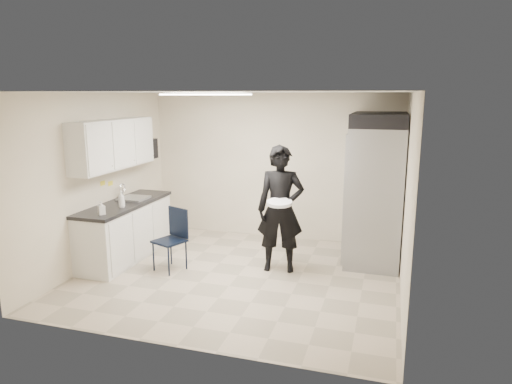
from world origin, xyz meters
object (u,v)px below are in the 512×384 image
(folding_chair, at_px, (169,241))
(man_tuxedo, at_px, (280,209))
(lower_counter, at_px, (126,232))
(commercial_fridge, at_px, (376,194))

(folding_chair, height_order, man_tuxedo, man_tuxedo)
(lower_counter, relative_size, commercial_fridge, 0.90)
(lower_counter, relative_size, folding_chair, 2.12)
(commercial_fridge, bearing_deg, lower_counter, -164.12)
(commercial_fridge, xyz_separation_m, man_tuxedo, (-1.31, -0.87, -0.12))
(lower_counter, xyz_separation_m, folding_chair, (0.91, -0.28, 0.02))
(lower_counter, xyz_separation_m, commercial_fridge, (3.78, 1.07, 0.62))
(lower_counter, distance_m, commercial_fridge, 3.98)
(folding_chair, xyz_separation_m, man_tuxedo, (1.57, 0.49, 0.48))
(lower_counter, xyz_separation_m, man_tuxedo, (2.47, 0.20, 0.50))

